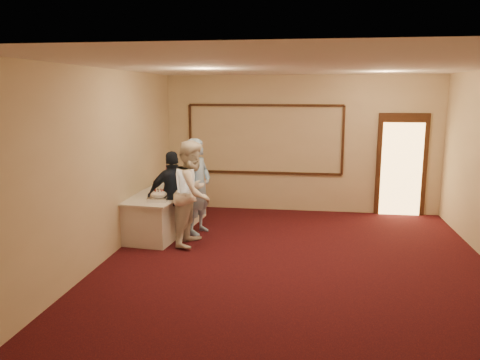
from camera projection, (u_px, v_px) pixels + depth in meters
The scene contains 14 objects.
floor at pixel (295, 267), 7.18m from camera, with size 7.00×7.00×0.00m, color black.
room_walls at pixel (298, 135), 6.80m from camera, with size 6.04×7.04×3.02m.
wall_molding at pixel (265, 139), 10.37m from camera, with size 3.45×0.04×1.55m.
doorway at pixel (401, 166), 10.03m from camera, with size 1.05×0.07×2.20m.
buffet_table at pixel (166, 210), 9.03m from camera, with size 1.20×2.53×0.77m.
pavlova_tray at pixel (159, 196), 8.20m from camera, with size 0.37×0.49×0.17m.
cupcake_stand at pixel (169, 176), 9.80m from camera, with size 0.27×0.27×0.39m.
plate_stack_a at pixel (162, 185), 9.06m from camera, with size 0.20×0.20×0.16m.
plate_stack_b at pixel (177, 183), 9.28m from camera, with size 0.20×0.20×0.17m.
tart at pixel (174, 192), 8.71m from camera, with size 0.30×0.30×0.06m.
man at pixel (198, 186), 8.73m from camera, with size 0.66×0.43×1.80m, color #97C1F2.
woman at pixel (193, 193), 8.10m from camera, with size 0.89×0.69×1.83m, color white.
guest at pixel (174, 196), 8.38m from camera, with size 0.94×0.39×1.61m, color black.
camera_flash at pixel (181, 179), 8.03m from camera, with size 0.07×0.04×0.05m, color white.
Camera 1 is at (0.15, -6.85, 2.65)m, focal length 35.00 mm.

